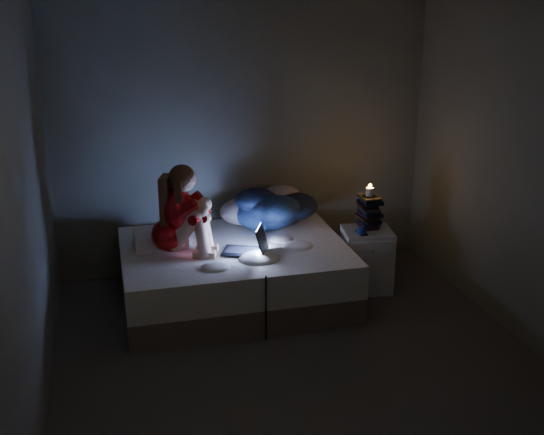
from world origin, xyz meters
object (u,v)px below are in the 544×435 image
object	(u,v)px
woman	(169,210)
laptop	(244,239)
candle	(370,194)
phone	(363,233)
bed	(235,274)
nightstand	(366,260)

from	to	relation	value
woman	laptop	size ratio (longest dim) A/B	2.14
candle	phone	world-z (taller)	candle
woman	bed	bearing A→B (deg)	22.56
bed	phone	size ratio (longest dim) A/B	13.83
nightstand	candle	bearing A→B (deg)	76.24
bed	phone	xyz separation A→B (m)	(1.16, -0.12, 0.32)
nightstand	candle	world-z (taller)	candle
nightstand	laptop	bearing A→B (deg)	-164.04
phone	nightstand	bearing A→B (deg)	35.91
bed	laptop	size ratio (longest dim) A/B	5.31
woman	candle	size ratio (longest dim) A/B	9.78
woman	phone	distance (m)	1.74
bed	phone	world-z (taller)	phone
bed	woman	size ratio (longest dim) A/B	2.48
woman	nightstand	bearing A→B (deg)	18.54
laptop	candle	size ratio (longest dim) A/B	4.56
nightstand	bed	bearing A→B (deg)	-172.95
bed	woman	distance (m)	0.86
bed	laptop	xyz separation A→B (m)	(0.05, -0.19, 0.40)
candle	laptop	bearing A→B (deg)	-169.45
bed	nightstand	xyz separation A→B (m)	(1.23, -0.04, 0.02)
laptop	phone	size ratio (longest dim) A/B	2.61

